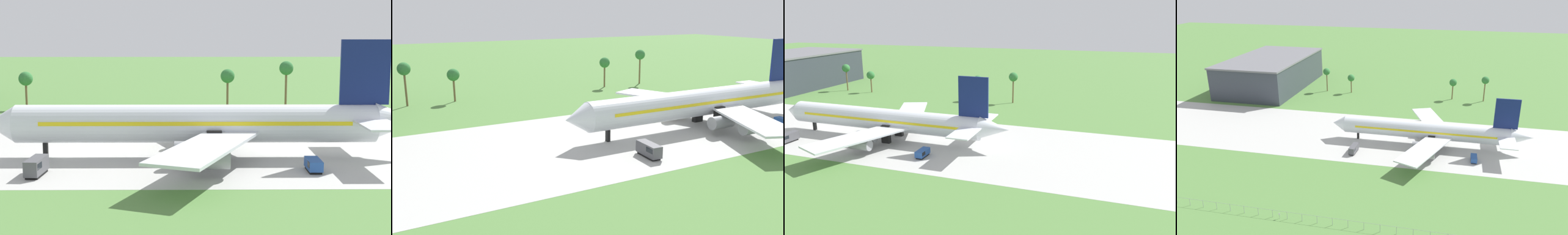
{
  "view_description": "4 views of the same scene",
  "coord_description": "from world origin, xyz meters",
  "views": [
    {
      "loc": [
        20.65,
        -98.66,
        21.68
      ],
      "look_at": [
        21.6,
        -2.41,
        6.61
      ],
      "focal_mm": 55.0,
      "sensor_mm": 36.0,
      "label": 1
    },
    {
      "loc": [
        -48.19,
        -75.02,
        26.13
      ],
      "look_at": [
        -7.67,
        -2.41,
        5.61
      ],
      "focal_mm": 40.0,
      "sensor_mm": 36.0,
      "label": 2
    },
    {
      "loc": [
        81.88,
        -92.0,
        34.29
      ],
      "look_at": [
        50.88,
        -2.41,
        8.7
      ],
      "focal_mm": 35.0,
      "sensor_mm": 36.0,
      "label": 3
    },
    {
      "loc": [
        30.63,
        -129.65,
        58.43
      ],
      "look_at": [
        0.89,
        5.0,
        6.0
      ],
      "focal_mm": 35.0,
      "sensor_mm": 36.0,
      "label": 4
    }
  ],
  "objects": [
    {
      "name": "palm_tree_row",
      "position": [
        5.09,
        53.84,
        9.07
      ],
      "size": [
        83.27,
        3.6,
        12.32
      ],
      "color": "brown",
      "rests_on": "ground_plane"
    },
    {
      "name": "jet_airliner",
      "position": [
        23.33,
        -2.41,
        5.55
      ],
      "size": [
        71.24,
        54.41,
        19.23
      ],
      "color": "silver",
      "rests_on": "ground_plane"
    },
    {
      "name": "ground_plane",
      "position": [
        0.0,
        0.0,
        0.0
      ],
      "size": [
        600.0,
        600.0,
        0.0
      ],
      "primitive_type": "plane",
      "color": "#517F3D"
    },
    {
      "name": "baggage_tug",
      "position": [
        -1.51,
        -14.46,
        1.4
      ],
      "size": [
        2.36,
        5.99,
        2.61
      ],
      "color": "black",
      "rests_on": "ground_plane"
    },
    {
      "name": "taxiway_strip",
      "position": [
        0.0,
        0.0,
        0.01
      ],
      "size": [
        320.0,
        44.0,
        0.02
      ],
      "color": "#B2B2AD",
      "rests_on": "ground_plane"
    }
  ]
}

